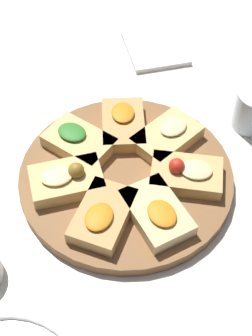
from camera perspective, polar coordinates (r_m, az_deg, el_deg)
The scene contains 10 objects.
ground_plane at distance 0.80m, azimuth -0.00°, elevation -1.50°, with size 3.00×3.00×0.00m, color silver.
serving_board at distance 0.79m, azimuth -0.00°, elevation -1.04°, with size 0.36×0.36×0.02m, color brown.
focaccia_slice_0 at distance 0.82m, azimuth -5.79°, elevation 3.25°, with size 0.14×0.11×0.03m.
focaccia_slice_1 at distance 0.76m, azimuth -7.25°, elevation -1.38°, with size 0.10×0.13×0.05m.
focaccia_slice_2 at distance 0.72m, azimuth -2.85°, elevation -5.80°, with size 0.13×0.14×0.03m.
focaccia_slice_3 at distance 0.72m, azimuth 3.79°, elevation -5.43°, with size 0.12×0.08×0.03m.
focaccia_slice_4 at distance 0.77m, azimuth 7.36°, elevation -0.73°, with size 0.13×0.14×0.05m.
focaccia_slice_5 at distance 0.82m, azimuth 5.08°, elevation 3.85°, with size 0.10×0.13×0.03m.
focaccia_slice_6 at distance 0.84m, azimuth -0.34°, elevation 5.40°, with size 0.14×0.12×0.03m.
napkin_stack at distance 1.06m, azimuth 3.56°, elevation 14.44°, with size 0.14×0.12×0.01m, color white.
Camera 1 is at (-0.42, 0.25, 0.64)m, focal length 50.00 mm.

